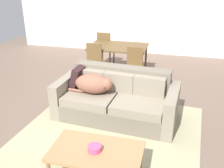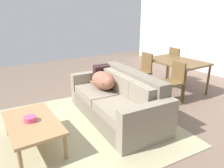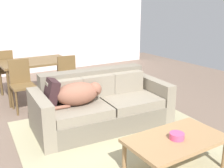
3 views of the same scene
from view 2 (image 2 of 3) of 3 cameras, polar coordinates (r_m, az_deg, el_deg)
ground_plane at (r=4.21m, az=0.58°, el=-7.55°), size 10.00×10.00×0.00m
area_rug at (r=3.68m, az=-10.21°, el=-11.96°), size 3.03×3.47×0.01m
couch at (r=3.91m, az=1.73°, el=-4.48°), size 2.15×1.12×0.84m
dog_on_left_cushion at (r=4.09m, az=-2.21°, el=0.89°), size 0.80×0.43×0.33m
throw_pillow_by_left_arm at (r=4.48m, az=-2.53°, el=2.71°), size 0.26×0.42×0.42m
coffee_table at (r=3.26m, az=-20.38°, el=-9.90°), size 1.12×0.66×0.41m
bowl_on_coffee_table at (r=3.24m, az=-20.92°, el=-8.65°), size 0.17×0.17×0.07m
dining_table at (r=5.37m, az=16.55°, el=5.30°), size 1.37×0.92×0.75m
dining_chair_near_left at (r=5.27m, az=8.23°, el=3.75°), size 0.40×0.40×0.91m
dining_chair_near_right at (r=4.69m, az=16.02°, el=1.04°), size 0.44×0.44×0.87m
dining_chair_far_left at (r=6.17m, az=16.67°, el=5.44°), size 0.43×0.43×0.93m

